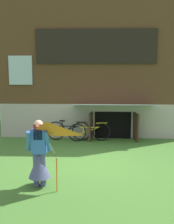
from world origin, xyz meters
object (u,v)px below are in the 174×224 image
(bicycle_yellow, at_px, (89,132))
(bicycle_black, at_px, (69,131))
(kite, at_px, (47,141))
(person, at_px, (39,159))

(bicycle_yellow, bearing_deg, bicycle_black, 163.99)
(kite, distance_m, bicycle_black, 5.02)
(bicycle_yellow, distance_m, bicycle_black, 0.80)
(person, height_order, bicycle_black, person)
(kite, height_order, bicycle_yellow, kite)
(person, height_order, bicycle_yellow, person)
(person, bearing_deg, kite, -72.54)
(person, bearing_deg, bicycle_black, 77.71)
(bicycle_yellow, bearing_deg, person, -113.06)
(kite, bearing_deg, bicycle_black, 90.64)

